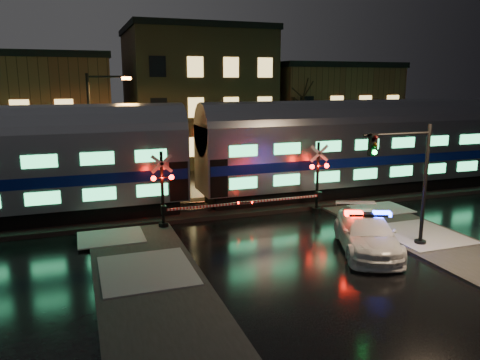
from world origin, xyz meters
The scene contains 13 objects.
ground centered at (0.00, 0.00, 0.00)m, with size 120.00×120.00×0.00m, color black.
ballast centered at (0.00, 5.00, 0.12)m, with size 90.00×4.20×0.24m, color black.
sidewalk_left centered at (-6.50, -6.00, 0.06)m, with size 4.00×20.00×0.12m, color #2D2D2D.
sidewalk_right centered at (6.50, -6.00, 0.06)m, with size 4.00×20.00×0.12m, color #2D2D2D.
building_left centered at (-13.00, 22.00, 4.50)m, with size 14.00×10.00×9.00m, color #523320.
building_mid centered at (2.00, 22.50, 5.75)m, with size 12.00×11.00×11.50m, color brown.
building_right centered at (15.00, 22.00, 4.25)m, with size 12.00×10.00×8.50m, color #523320.
train centered at (-2.69, 5.00, 3.38)m, with size 51.00×3.12×5.92m.
police_car centered at (2.95, -3.70, 0.82)m, with size 4.19×6.02×1.79m.
crossing_signal_right centered at (3.46, 2.30, 1.66)m, with size 5.68×0.65×4.02m.
crossing_signal_left centered at (-4.50, 2.30, 1.62)m, with size 5.56×0.65×3.93m.
traffic_light centered at (4.73, -4.05, 2.93)m, with size 3.56×0.67×5.51m.
streetlight centered at (-7.61, 9.00, 4.47)m, with size 2.59×0.27×7.75m.
Camera 1 is at (-8.73, -20.20, 7.31)m, focal length 35.00 mm.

